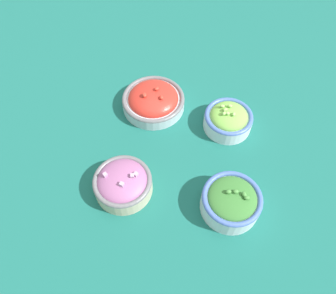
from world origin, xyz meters
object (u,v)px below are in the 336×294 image
Objects in this scene: bowl_broccoli at (231,201)px; bowl_cherry_tomatoes at (153,100)px; bowl_lettuce at (228,119)px; bowl_red_onion at (123,183)px.

bowl_cherry_tomatoes is at bearing 153.83° from bowl_broccoli.
bowl_broccoli is at bearing -26.17° from bowl_cherry_tomatoes.
bowl_cherry_tomatoes is (-0.20, -0.05, -0.01)m from bowl_lettuce.
bowl_red_onion is 0.79× the size of bowl_cherry_tomatoes.
bowl_broccoli is at bearing -61.19° from bowl_lettuce.
bowl_broccoli reaches higher than bowl_cherry_tomatoes.
bowl_red_onion is 1.02× the size of bowl_broccoli.
bowl_broccoli is (0.11, -0.20, 0.00)m from bowl_lettuce.
bowl_broccoli reaches higher than bowl_lettuce.
bowl_cherry_tomatoes is 1.28× the size of bowl_broccoli.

